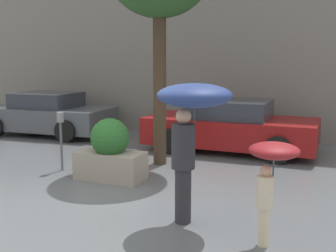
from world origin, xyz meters
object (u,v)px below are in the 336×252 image
Objects in this scene: person_adult at (192,113)px; parked_car_near at (230,127)px; planter_box at (110,152)px; parked_car_far at (48,115)px; person_child at (271,166)px; parking_meter at (61,129)px.

person_adult is 5.00m from parked_car_near.
planter_box is 5.57m from parked_car_far.
parked_car_far is (-6.46, 4.98, -0.98)m from person_adult.
person_child is at bearing -160.83° from parked_car_near.
parking_meter is (-4.59, 1.95, -0.15)m from person_child.
parking_meter is (-3.44, 1.62, -0.71)m from person_adult.
parking_meter is at bearing 139.30° from parked_car_near.
planter_box is 3.79m from person_child.
parked_car_near is 5.78m from parked_car_far.
parked_car_near is at bearing 80.14° from person_child.
parked_car_far reaches higher than parking_meter.
parking_meter is (-2.76, -3.24, 0.28)m from parked_car_near.
person_adult reaches higher than parked_car_far.
person_adult is 1.63× the size of parking_meter.
person_child reaches higher than parked_car_far.
parked_car_far is 4.53m from parking_meter.
parked_car_near and parked_car_far have the same top height.
person_child is 1.08× the size of parking_meter.
person_child is (1.15, -0.33, -0.56)m from person_adult.
person_child is at bearing -128.31° from parked_car_far.
parked_car_near is (-1.84, 5.19, -0.42)m from person_child.
parked_car_near is 1.05× the size of parked_car_far.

